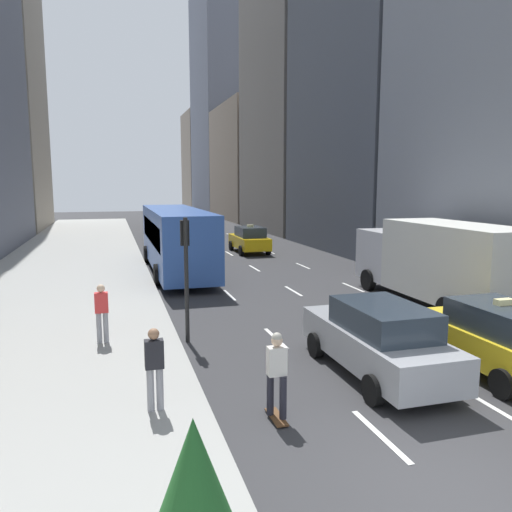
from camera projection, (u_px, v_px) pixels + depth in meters
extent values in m
plane|color=#333335|center=(464.00, 500.00, 7.21)|extent=(160.00, 160.00, 0.00)
cube|color=#9E9E99|center=(75.00, 256.00, 30.92)|extent=(8.00, 66.00, 0.15)
cube|color=white|center=(380.00, 435.00, 9.06)|extent=(0.12, 2.00, 0.01)
cube|color=white|center=(276.00, 338.00, 14.76)|extent=(0.12, 2.00, 0.01)
cube|color=white|center=(229.00, 295.00, 20.46)|extent=(0.12, 2.00, 0.01)
cube|color=white|center=(203.00, 271.00, 26.16)|extent=(0.12, 2.00, 0.01)
cube|color=white|center=(187.00, 255.00, 31.86)|extent=(0.12, 2.00, 0.01)
cube|color=white|center=(175.00, 244.00, 37.56)|extent=(0.12, 2.00, 0.01)
cube|color=white|center=(166.00, 236.00, 43.26)|extent=(0.12, 2.00, 0.01)
cube|color=white|center=(160.00, 230.00, 48.97)|extent=(0.12, 2.00, 0.01)
cube|color=white|center=(154.00, 225.00, 54.67)|extent=(0.12, 2.00, 0.01)
cube|color=white|center=(506.00, 415.00, 9.83)|extent=(0.12, 2.00, 0.01)
cube|color=white|center=(361.00, 330.00, 15.53)|extent=(0.12, 2.00, 0.01)
cube|color=white|center=(293.00, 291.00, 21.23)|extent=(0.12, 2.00, 0.01)
cube|color=white|center=(254.00, 268.00, 26.93)|extent=(0.12, 2.00, 0.01)
cube|color=white|center=(229.00, 253.00, 32.64)|extent=(0.12, 2.00, 0.01)
cube|color=white|center=(211.00, 243.00, 38.34)|extent=(0.12, 2.00, 0.01)
cube|color=white|center=(198.00, 235.00, 44.04)|extent=(0.12, 2.00, 0.01)
cube|color=white|center=(188.00, 229.00, 49.74)|extent=(0.12, 2.00, 0.01)
cube|color=white|center=(180.00, 225.00, 55.44)|extent=(0.12, 2.00, 0.01)
cube|color=white|center=(438.00, 323.00, 16.31)|extent=(0.12, 2.00, 0.01)
cube|color=white|center=(353.00, 287.00, 22.01)|extent=(0.12, 2.00, 0.01)
cube|color=white|center=(303.00, 266.00, 27.71)|extent=(0.12, 2.00, 0.01)
cube|color=white|center=(270.00, 252.00, 33.41)|extent=(0.12, 2.00, 0.01)
cube|color=white|center=(247.00, 242.00, 39.11)|extent=(0.12, 2.00, 0.01)
cube|color=white|center=(229.00, 235.00, 44.81)|extent=(0.12, 2.00, 0.01)
cube|color=white|center=(216.00, 229.00, 50.51)|extent=(0.12, 2.00, 0.01)
cube|color=white|center=(205.00, 224.00, 56.21)|extent=(0.12, 2.00, 0.01)
cube|color=gray|center=(3.00, 56.00, 47.37)|extent=(6.00, 14.30, 33.07)
cube|color=#4C515B|center=(364.00, 86.00, 33.57)|extent=(6.00, 14.09, 22.11)
cube|color=slate|center=(289.00, 44.00, 46.91)|extent=(6.00, 14.62, 35.21)
cube|color=gray|center=(245.00, 163.00, 63.92)|extent=(6.00, 16.36, 14.41)
cube|color=slate|center=(217.00, 102.00, 78.17)|extent=(6.00, 16.26, 34.49)
cube|color=gray|center=(202.00, 161.00, 93.31)|extent=(6.00, 11.95, 17.49)
cube|color=yellow|center=(492.00, 343.00, 12.04)|extent=(1.80, 4.40, 0.76)
cube|color=#28333D|center=(503.00, 318.00, 11.69)|extent=(1.58, 2.29, 0.64)
cube|color=#F2E599|center=(504.00, 302.00, 11.64)|extent=(0.44, 0.20, 0.14)
cylinder|color=black|center=(426.00, 345.00, 13.15)|extent=(0.22, 0.66, 0.66)
cylinder|color=black|center=(482.00, 339.00, 13.64)|extent=(0.22, 0.66, 0.66)
cylinder|color=black|center=(503.00, 384.00, 10.55)|extent=(0.22, 0.66, 0.66)
cube|color=yellow|center=(249.00, 242.00, 33.06)|extent=(1.80, 4.40, 0.76)
cube|color=#28333D|center=(250.00, 232.00, 32.71)|extent=(1.58, 2.29, 0.64)
cube|color=#F2E599|center=(250.00, 226.00, 32.66)|extent=(0.44, 0.20, 0.14)
cylinder|color=black|center=(231.00, 246.00, 34.17)|extent=(0.22, 0.66, 0.66)
cylinder|color=black|center=(256.00, 245.00, 34.66)|extent=(0.22, 0.66, 0.66)
cylinder|color=black|center=(241.00, 251.00, 31.57)|extent=(0.22, 0.66, 0.66)
cylinder|color=black|center=(268.00, 250.00, 32.07)|extent=(0.22, 0.66, 0.66)
cube|color=#9EA0A5|center=(376.00, 345.00, 11.87)|extent=(1.80, 4.87, 0.81)
cube|color=#28333D|center=(383.00, 318.00, 11.49)|extent=(1.58, 2.53, 0.64)
cylinder|color=black|center=(316.00, 345.00, 13.11)|extent=(0.22, 0.66, 0.66)
cylinder|color=black|center=(377.00, 339.00, 13.61)|extent=(0.22, 0.66, 0.66)
cylinder|color=black|center=(373.00, 390.00, 10.24)|extent=(0.22, 0.66, 0.66)
cylinder|color=black|center=(448.00, 381.00, 10.74)|extent=(0.22, 0.66, 0.66)
cube|color=#2D519E|center=(176.00, 238.00, 25.45)|extent=(2.50, 11.60, 2.90)
cube|color=#28333D|center=(164.00, 223.00, 30.87)|extent=(2.30, 0.12, 1.40)
cube|color=#28333D|center=(152.00, 232.00, 25.07)|extent=(0.08, 9.86, 1.10)
cube|color=yellow|center=(164.00, 208.00, 30.74)|extent=(1.50, 0.10, 0.36)
cylinder|color=black|center=(147.00, 254.00, 28.71)|extent=(0.30, 1.00, 1.00)
cylinder|color=black|center=(190.00, 253.00, 29.40)|extent=(0.30, 1.00, 1.00)
cylinder|color=black|center=(157.00, 275.00, 22.26)|extent=(0.30, 1.00, 1.00)
cylinder|color=black|center=(213.00, 272.00, 22.95)|extent=(0.30, 1.00, 1.00)
cube|color=silver|center=(391.00, 255.00, 21.50)|extent=(2.10, 2.40, 2.10)
cube|color=#28333D|center=(377.00, 245.00, 22.55)|extent=(1.90, 0.10, 0.90)
cube|color=silver|center=(455.00, 262.00, 17.47)|extent=(2.30, 6.00, 2.70)
cylinder|color=black|center=(368.00, 280.00, 21.37)|extent=(0.28, 0.90, 0.90)
cylinder|color=black|center=(411.00, 277.00, 21.95)|extent=(0.28, 0.90, 0.90)
cylinder|color=black|center=(447.00, 310.00, 16.21)|extent=(0.28, 0.90, 0.90)
cylinder|color=black|center=(505.00, 306.00, 16.84)|extent=(0.28, 0.90, 0.90)
cube|color=brown|center=(276.00, 417.00, 9.67)|extent=(0.24, 0.80, 0.03)
cylinder|color=black|center=(272.00, 412.00, 9.94)|extent=(0.18, 0.05, 0.05)
cylinder|color=black|center=(281.00, 425.00, 9.41)|extent=(0.18, 0.05, 0.05)
cylinder|color=#23232D|center=(270.00, 394.00, 9.70)|extent=(0.14, 0.14, 0.84)
cylinder|color=#23232D|center=(283.00, 398.00, 9.52)|extent=(0.14, 0.14, 0.84)
cube|color=silver|center=(277.00, 361.00, 9.51)|extent=(0.36, 0.22, 0.56)
sphere|color=beige|center=(277.00, 341.00, 9.45)|extent=(0.22, 0.22, 0.22)
sphere|color=#B2AD9E|center=(277.00, 338.00, 9.44)|extent=(0.20, 0.20, 0.20)
cone|color=#236028|center=(194.00, 479.00, 5.33)|extent=(1.00, 1.00, 1.40)
cylinder|color=gray|center=(151.00, 390.00, 9.66)|extent=(0.14, 0.14, 0.86)
cylinder|color=gray|center=(160.00, 389.00, 9.71)|extent=(0.14, 0.14, 0.86)
cube|color=black|center=(154.00, 354.00, 9.58)|extent=(0.36, 0.22, 0.56)
sphere|color=#9E7051|center=(154.00, 334.00, 9.52)|extent=(0.22, 0.22, 0.22)
cylinder|color=gray|center=(99.00, 328.00, 13.81)|extent=(0.14, 0.14, 0.86)
cylinder|color=gray|center=(106.00, 327.00, 13.86)|extent=(0.14, 0.14, 0.86)
cube|color=red|center=(101.00, 303.00, 13.73)|extent=(0.36, 0.22, 0.56)
sphere|color=beige|center=(101.00, 288.00, 13.67)|extent=(0.22, 0.22, 0.22)
cylinder|color=black|center=(187.00, 281.00, 14.17)|extent=(0.12, 0.12, 3.60)
cube|color=black|center=(185.00, 233.00, 14.14)|extent=(0.24, 0.20, 0.72)
sphere|color=red|center=(184.00, 225.00, 14.22)|extent=(0.14, 0.14, 0.14)
sphere|color=#4C3F14|center=(184.00, 233.00, 14.25)|extent=(0.14, 0.14, 0.14)
sphere|color=#198C2D|center=(184.00, 241.00, 14.28)|extent=(0.14, 0.14, 0.14)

